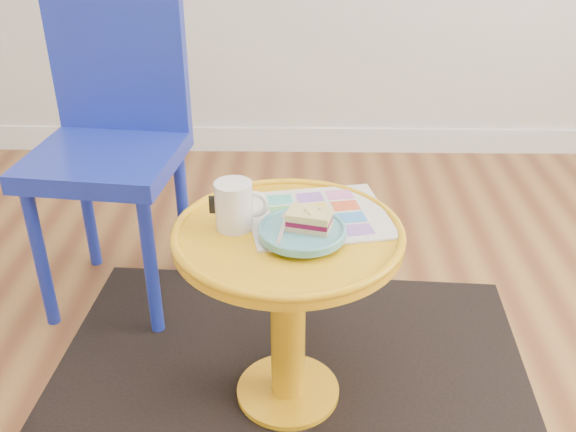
{
  "coord_description": "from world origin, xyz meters",
  "views": [
    {
      "loc": [
        -0.14,
        -0.91,
        1.24
      ],
      "look_at": [
        -0.16,
        0.35,
        0.54
      ],
      "focal_mm": 40.0,
      "sensor_mm": 36.0,
      "label": 1
    }
  ],
  "objects_px": {
    "side_table": "(288,282)",
    "plate": "(302,232)",
    "chair": "(112,131)",
    "newspaper": "(318,215)",
    "mug": "(235,204)"
  },
  "relations": [
    {
      "from": "side_table",
      "to": "mug",
      "type": "distance_m",
      "value": 0.24
    },
    {
      "from": "newspaper",
      "to": "mug",
      "type": "xyz_separation_m",
      "value": [
        -0.19,
        -0.05,
        0.06
      ]
    },
    {
      "from": "side_table",
      "to": "plate",
      "type": "height_order",
      "value": "plate"
    },
    {
      "from": "newspaper",
      "to": "plate",
      "type": "distance_m",
      "value": 0.11
    },
    {
      "from": "side_table",
      "to": "chair",
      "type": "height_order",
      "value": "chair"
    },
    {
      "from": "plate",
      "to": "chair",
      "type": "bearing_deg",
      "value": 135.69
    },
    {
      "from": "chair",
      "to": "mug",
      "type": "height_order",
      "value": "chair"
    },
    {
      "from": "side_table",
      "to": "plate",
      "type": "xyz_separation_m",
      "value": [
        0.03,
        -0.04,
        0.16
      ]
    },
    {
      "from": "chair",
      "to": "mug",
      "type": "distance_m",
      "value": 0.65
    },
    {
      "from": "mug",
      "to": "chair",
      "type": "bearing_deg",
      "value": 133.55
    },
    {
      "from": "chair",
      "to": "newspaper",
      "type": "xyz_separation_m",
      "value": [
        0.6,
        -0.45,
        -0.04
      ]
    },
    {
      "from": "mug",
      "to": "side_table",
      "type": "bearing_deg",
      "value": -4.13
    },
    {
      "from": "side_table",
      "to": "chair",
      "type": "xyz_separation_m",
      "value": [
        -0.53,
        0.52,
        0.18
      ]
    },
    {
      "from": "chair",
      "to": "plate",
      "type": "xyz_separation_m",
      "value": [
        0.57,
        -0.55,
        -0.02
      ]
    },
    {
      "from": "side_table",
      "to": "chair",
      "type": "bearing_deg",
      "value": 135.88
    }
  ]
}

